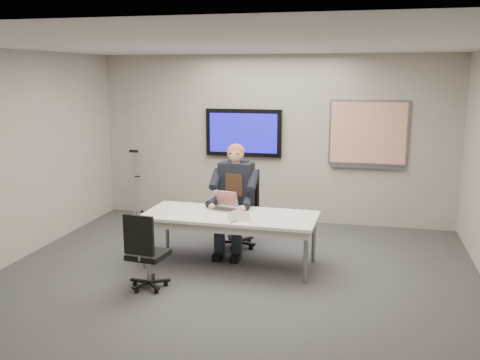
% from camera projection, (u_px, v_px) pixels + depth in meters
% --- Properties ---
extents(floor, '(6.00, 6.00, 0.02)m').
position_uv_depth(floor, '(229.00, 285.00, 6.39)').
color(floor, '#3D3D40').
rests_on(floor, ground).
extents(ceiling, '(6.00, 6.00, 0.02)m').
position_uv_depth(ceiling, '(228.00, 44.00, 5.84)').
color(ceiling, silver).
rests_on(ceiling, wall_back).
extents(wall_back, '(6.00, 0.02, 2.80)m').
position_uv_depth(wall_back, '(273.00, 139.00, 8.98)').
color(wall_back, '#9E988E').
rests_on(wall_back, ground).
extents(wall_front, '(6.00, 0.02, 2.80)m').
position_uv_depth(wall_front, '(104.00, 256.00, 3.26)').
color(wall_front, '#9E988E').
rests_on(wall_front, ground).
extents(wall_left, '(0.02, 6.00, 2.80)m').
position_uv_depth(wall_left, '(0.00, 160.00, 6.80)').
color(wall_left, '#9E988E').
rests_on(wall_left, ground).
extents(conference_table, '(2.27, 0.99, 0.69)m').
position_uv_depth(conference_table, '(230.00, 220.00, 6.96)').
color(conference_table, white).
rests_on(conference_table, ground).
extents(tv_display, '(1.30, 0.09, 0.80)m').
position_uv_depth(tv_display, '(244.00, 133.00, 9.02)').
color(tv_display, black).
rests_on(tv_display, wall_back).
extents(whiteboard, '(1.25, 0.08, 1.10)m').
position_uv_depth(whiteboard, '(368.00, 134.00, 8.57)').
color(whiteboard, gray).
rests_on(whiteboard, wall_back).
extents(office_chair_far, '(0.67, 0.67, 1.13)m').
position_uv_depth(office_chair_far, '(239.00, 223.00, 7.78)').
color(office_chair_far, black).
rests_on(office_chair_far, ground).
extents(office_chair_near, '(0.49, 0.49, 0.93)m').
position_uv_depth(office_chair_near, '(147.00, 265.00, 6.23)').
color(office_chair_near, black).
rests_on(office_chair_near, ground).
extents(seated_person, '(0.49, 0.84, 1.52)m').
position_uv_depth(seated_person, '(233.00, 210.00, 7.47)').
color(seated_person, '#1D2431').
rests_on(seated_person, office_chair_far).
extents(crutch, '(0.19, 0.61, 1.26)m').
position_uv_depth(crutch, '(138.00, 181.00, 9.47)').
color(crutch, '#A2A4A9').
rests_on(crutch, ground).
extents(laptop, '(0.38, 0.38, 0.24)m').
position_uv_depth(laptop, '(225.00, 205.00, 7.18)').
color(laptop, '#BBBBBD').
rests_on(laptop, conference_table).
extents(name_tent, '(0.26, 0.08, 0.11)m').
position_uv_depth(name_tent, '(239.00, 216.00, 6.64)').
color(name_tent, white).
rests_on(name_tent, conference_table).
extents(pen, '(0.07, 0.13, 0.01)m').
position_uv_depth(pen, '(234.00, 221.00, 6.58)').
color(pen, black).
rests_on(pen, conference_table).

